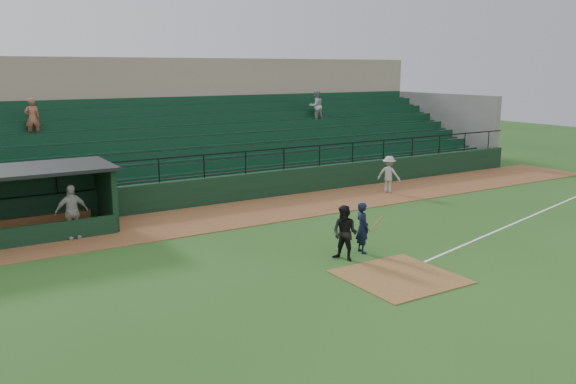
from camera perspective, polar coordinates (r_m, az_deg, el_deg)
ground at (r=17.91m, az=8.51°, el=-7.20°), size 90.00×90.00×0.00m
warning_track at (r=24.30m, az=-3.73°, el=-1.96°), size 40.00×4.00×0.03m
home_plate_dirt at (r=17.20m, az=10.68°, el=-8.03°), size 3.00×3.00×0.03m
foul_line at (r=24.37m, az=21.20°, el=-2.74°), size 17.49×4.44×0.01m
stadium_structure at (r=31.52m, az=-11.08°, el=5.25°), size 38.00×13.08×6.40m
batter_at_plate at (r=19.02m, az=7.20°, el=-3.43°), size 1.04×0.70×1.65m
umpire at (r=18.19m, az=5.51°, el=-3.98°), size 0.95×1.04×1.72m
runner at (r=28.28m, az=9.71°, el=1.69°), size 1.12×1.30×1.74m
dugout_player_a at (r=21.57m, az=-20.16°, el=-1.82°), size 1.14×0.52×1.90m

